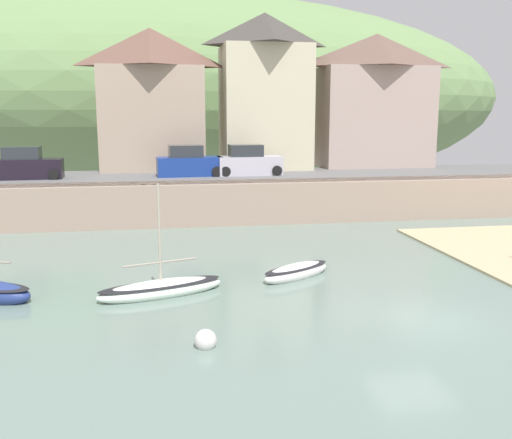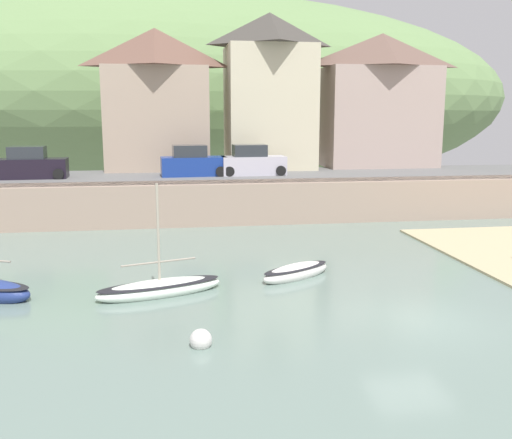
{
  "view_description": "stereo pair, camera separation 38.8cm",
  "coord_description": "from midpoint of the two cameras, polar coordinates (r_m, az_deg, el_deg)",
  "views": [
    {
      "loc": [
        -7.72,
        -16.16,
        6.33
      ],
      "look_at": [
        -3.98,
        5.98,
        2.19
      ],
      "focal_mm": 40.53,
      "sensor_mm": 36.0,
      "label": 1
    },
    {
      "loc": [
        -7.33,
        -16.22,
        6.33
      ],
      "look_at": [
        -3.98,
        5.98,
        2.19
      ],
      "focal_mm": 40.53,
      "sensor_mm": 36.0,
      "label": 2
    }
  ],
  "objects": [
    {
      "name": "quay_seawall",
      "position": [
        34.88,
        2.98,
        2.23
      ],
      "size": [
        48.0,
        9.4,
        2.4
      ],
      "color": "gray",
      "rests_on": "ground"
    },
    {
      "name": "waterfront_building_left",
      "position": [
        41.4,
        -10.54,
        11.65
      ],
      "size": [
        7.35,
        4.62,
        9.63
      ],
      "color": "tan",
      "rests_on": "ground"
    },
    {
      "name": "sailboat_tall_mast",
      "position": [
        20.83,
        -9.89,
        -6.73
      ],
      "size": [
        4.69,
        2.53,
        4.12
      ],
      "rotation": [
        0.0,
        0.0,
        0.31
      ],
      "color": "white",
      "rests_on": "ground"
    },
    {
      "name": "hillside_backdrop",
      "position": [
        71.43,
        -8.34,
        11.8
      ],
      "size": [
        80.0,
        44.0,
        23.28
      ],
      "color": "#6A8D54",
      "rests_on": "ground"
    },
    {
      "name": "fishing_boat_green",
      "position": [
        22.7,
        3.51,
        -5.17
      ],
      "size": [
        3.3,
        2.51,
        0.72
      ],
      "rotation": [
        0.0,
        0.0,
        0.55
      ],
      "color": "white",
      "rests_on": "ground"
    },
    {
      "name": "waterfront_building_right",
      "position": [
        44.28,
        11.43,
        11.5
      ],
      "size": [
        8.39,
        4.32,
        9.59
      ],
      "color": "#AA958B",
      "rests_on": "ground"
    },
    {
      "name": "mooring_buoy",
      "position": [
        16.28,
        -5.71,
        -11.79
      ],
      "size": [
        0.62,
        0.62,
        0.62
      ],
      "color": "silver",
      "rests_on": "ground"
    },
    {
      "name": "parked_car_near_slipway",
      "position": [
        37.9,
        -22.01,
        4.96
      ],
      "size": [
        4.17,
        1.89,
        1.95
      ],
      "rotation": [
        0.0,
        0.0,
        0.05
      ],
      "color": "black",
      "rests_on": "ground"
    },
    {
      "name": "parked_car_by_wall",
      "position": [
        37.06,
        -6.95,
        5.53
      ],
      "size": [
        4.2,
        1.95,
        1.95
      ],
      "rotation": [
        0.0,
        0.0,
        0.06
      ],
      "color": "navy",
      "rests_on": "ground"
    },
    {
      "name": "parked_car_end_of_row",
      "position": [
        37.44,
        -1.03,
        5.66
      ],
      "size": [
        4.15,
        1.83,
        1.95
      ],
      "rotation": [
        0.0,
        0.0,
        0.03
      ],
      "color": "#B5B2C0",
      "rests_on": "ground"
    },
    {
      "name": "waterfront_building_centre",
      "position": [
        42.08,
        0.59,
        12.6
      ],
      "size": [
        6.37,
        5.5,
        10.83
      ],
      "color": "beige",
      "rests_on": "ground"
    }
  ]
}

